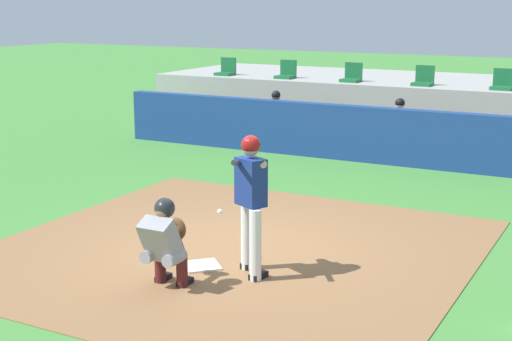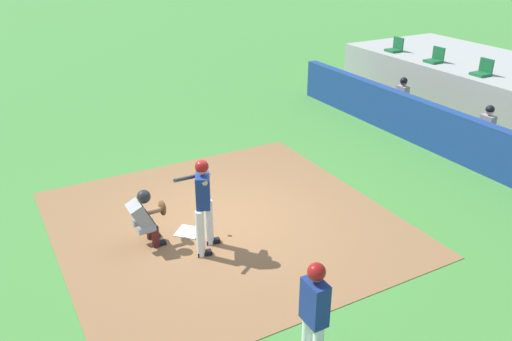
# 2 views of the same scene
# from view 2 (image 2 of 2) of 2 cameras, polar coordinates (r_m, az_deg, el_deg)

# --- Properties ---
(ground_plane) EXTENTS (80.00, 80.00, 0.00)m
(ground_plane) POSITION_cam_2_polar(r_m,az_deg,el_deg) (10.61, -3.33, -5.68)
(ground_plane) COLOR #428438
(dirt_infield) EXTENTS (6.40, 6.40, 0.01)m
(dirt_infield) POSITION_cam_2_polar(r_m,az_deg,el_deg) (10.61, -3.33, -5.65)
(dirt_infield) COLOR olive
(dirt_infield) RESTS_ON ground
(home_plate) EXTENTS (0.62, 0.62, 0.02)m
(home_plate) POSITION_cam_2_polar(r_m,az_deg,el_deg) (10.33, -7.35, -6.62)
(home_plate) COLOR white
(home_plate) RESTS_ON dirt_infield
(batter_at_plate) EXTENTS (0.57, 0.89, 1.80)m
(batter_at_plate) POSITION_cam_2_polar(r_m,az_deg,el_deg) (9.29, -5.73, -3.19)
(batter_at_plate) COLOR silver
(batter_at_plate) RESTS_ON ground
(catcher_crouched) EXTENTS (0.48, 1.47, 1.13)m
(catcher_crouched) POSITION_cam_2_polar(r_m,az_deg,el_deg) (9.83, -11.85, -4.79)
(catcher_crouched) COLOR gray
(catcher_crouched) RESTS_ON ground
(on_deck_batter) EXTENTS (0.58, 0.23, 1.79)m
(on_deck_batter) POSITION_cam_2_polar(r_m,az_deg,el_deg) (6.80, 6.35, -15.36)
(on_deck_batter) COLOR silver
(on_deck_batter) RESTS_ON ground
(dugout_wall) EXTENTS (13.00, 0.30, 1.20)m
(dugout_wall) POSITION_cam_2_polar(r_m,az_deg,el_deg) (14.11, 21.12, 3.35)
(dugout_wall) COLOR navy
(dugout_wall) RESTS_ON ground
(dugout_bench) EXTENTS (11.80, 0.44, 0.45)m
(dugout_bench) POSITION_cam_2_polar(r_m,az_deg,el_deg) (14.98, 23.42, 2.64)
(dugout_bench) COLOR olive
(dugout_bench) RESTS_ON ground
(dugout_player_0) EXTENTS (0.49, 0.70, 1.30)m
(dugout_player_0) POSITION_cam_2_polar(r_m,az_deg,el_deg) (16.63, 15.22, 7.59)
(dugout_player_0) COLOR #939399
(dugout_player_0) RESTS_ON ground
(dugout_player_1) EXTENTS (0.49, 0.70, 1.30)m
(dugout_player_1) POSITION_cam_2_polar(r_m,az_deg,el_deg) (14.70, 23.41, 4.12)
(dugout_player_1) COLOR #939399
(dugout_player_1) RESTS_ON ground
(stadium_seat_0) EXTENTS (0.46, 0.46, 0.48)m
(stadium_seat_0) POSITION_cam_2_polar(r_m,az_deg,el_deg) (19.55, 14.88, 12.77)
(stadium_seat_0) COLOR #196033
(stadium_seat_0) RESTS_ON stands_platform
(stadium_seat_1) EXTENTS (0.46, 0.46, 0.48)m
(stadium_seat_1) POSITION_cam_2_polar(r_m,az_deg,el_deg) (18.28, 18.87, 11.47)
(stadium_seat_1) COLOR #196033
(stadium_seat_1) RESTS_ON stands_platform
(stadium_seat_2) EXTENTS (0.46, 0.46, 0.48)m
(stadium_seat_2) POSITION_cam_2_polar(r_m,az_deg,el_deg) (17.12, 23.39, 9.91)
(stadium_seat_2) COLOR #196033
(stadium_seat_2) RESTS_ON stands_platform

